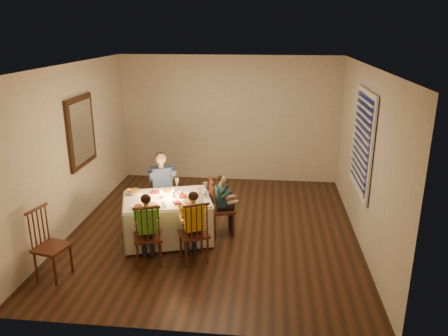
# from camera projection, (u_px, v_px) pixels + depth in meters

# --- Properties ---
(ground) EXTENTS (5.00, 5.00, 0.00)m
(ground) POSITION_uv_depth(u_px,v_px,m) (214.00, 229.00, 7.07)
(ground) COLOR black
(ground) RESTS_ON ground
(wall_left) EXTENTS (0.02, 5.00, 2.60)m
(wall_left) POSITION_uv_depth(u_px,v_px,m) (73.00, 148.00, 6.89)
(wall_left) COLOR beige
(wall_left) RESTS_ON ground
(wall_right) EXTENTS (0.02, 5.00, 2.60)m
(wall_right) POSITION_uv_depth(u_px,v_px,m) (365.00, 157.00, 6.44)
(wall_right) COLOR beige
(wall_right) RESTS_ON ground
(wall_back) EXTENTS (4.50, 0.02, 2.60)m
(wall_back) POSITION_uv_depth(u_px,v_px,m) (229.00, 119.00, 9.03)
(wall_back) COLOR beige
(wall_back) RESTS_ON ground
(ceiling) EXTENTS (5.00, 5.00, 0.00)m
(ceiling) POSITION_uv_depth(u_px,v_px,m) (213.00, 65.00, 6.26)
(ceiling) COLOR white
(ceiling) RESTS_ON wall_back
(dining_table) EXTENTS (1.52, 1.29, 0.65)m
(dining_table) POSITION_uv_depth(u_px,v_px,m) (167.00, 210.00, 6.62)
(dining_table) COLOR white
(dining_table) RESTS_ON ground
(chair_adult) EXTENTS (0.49, 0.48, 0.92)m
(chair_adult) POSITION_uv_depth(u_px,v_px,m) (164.00, 220.00, 7.40)
(chair_adult) COLOR #39160F
(chair_adult) RESTS_ON ground
(chair_near_left) EXTENTS (0.47, 0.46, 0.92)m
(chair_near_left) POSITION_uv_depth(u_px,v_px,m) (150.00, 263.00, 6.06)
(chair_near_left) COLOR #39160F
(chair_near_left) RESTS_ON ground
(chair_near_right) EXTENTS (0.50, 0.49, 0.92)m
(chair_near_right) POSITION_uv_depth(u_px,v_px,m) (194.00, 260.00, 6.13)
(chair_near_right) COLOR #39160F
(chair_near_right) RESTS_ON ground
(chair_end) EXTENTS (0.46, 0.47, 0.92)m
(chair_end) POSITION_uv_depth(u_px,v_px,m) (222.00, 233.00, 6.94)
(chair_end) COLOR #39160F
(chair_end) RESTS_ON ground
(chair_extra) EXTENTS (0.46, 0.47, 0.96)m
(chair_extra) POSITION_uv_depth(u_px,v_px,m) (56.00, 276.00, 5.75)
(chair_extra) COLOR #39160F
(chair_extra) RESTS_ON ground
(adult) EXTENTS (0.54, 0.52, 1.19)m
(adult) POSITION_uv_depth(u_px,v_px,m) (164.00, 220.00, 7.40)
(adult) COLOR navy
(adult) RESTS_ON ground
(child_green) EXTENTS (0.42, 0.40, 1.04)m
(child_green) POSITION_uv_depth(u_px,v_px,m) (150.00, 263.00, 6.06)
(child_green) COLOR green
(child_green) RESTS_ON ground
(child_yellow) EXTENTS (0.44, 0.43, 1.05)m
(child_yellow) POSITION_uv_depth(u_px,v_px,m) (194.00, 260.00, 6.13)
(child_yellow) COLOR gold
(child_yellow) RESTS_ON ground
(child_teal) EXTENTS (0.35, 0.37, 0.97)m
(child_teal) POSITION_uv_depth(u_px,v_px,m) (222.00, 233.00, 6.94)
(child_teal) COLOR #1B3B45
(child_teal) RESTS_ON ground
(setting_adult) EXTENTS (0.32, 0.32, 0.02)m
(setting_adult) POSITION_uv_depth(u_px,v_px,m) (167.00, 191.00, 6.79)
(setting_adult) COLOR white
(setting_adult) RESTS_ON dining_table
(setting_green) EXTENTS (0.32, 0.32, 0.02)m
(setting_green) POSITION_uv_depth(u_px,v_px,m) (151.00, 206.00, 6.25)
(setting_green) COLOR white
(setting_green) RESTS_ON dining_table
(setting_yellow) EXTENTS (0.32, 0.32, 0.02)m
(setting_yellow) POSITION_uv_depth(u_px,v_px,m) (189.00, 202.00, 6.37)
(setting_yellow) COLOR white
(setting_yellow) RESTS_ON dining_table
(setting_teal) EXTENTS (0.32, 0.32, 0.02)m
(setting_teal) POSITION_uv_depth(u_px,v_px,m) (195.00, 196.00, 6.62)
(setting_teal) COLOR white
(setting_teal) RESTS_ON dining_table
(candle_left) EXTENTS (0.06, 0.06, 0.10)m
(candle_left) POSITION_uv_depth(u_px,v_px,m) (162.00, 195.00, 6.53)
(candle_left) COLOR white
(candle_left) RESTS_ON dining_table
(candle_right) EXTENTS (0.06, 0.06, 0.10)m
(candle_right) POSITION_uv_depth(u_px,v_px,m) (173.00, 194.00, 6.56)
(candle_right) COLOR white
(candle_right) RESTS_ON dining_table
(squash) EXTENTS (0.09, 0.09, 0.09)m
(squash) POSITION_uv_depth(u_px,v_px,m) (128.00, 191.00, 6.70)
(squash) COLOR yellow
(squash) RESTS_ON dining_table
(orange_fruit) EXTENTS (0.08, 0.08, 0.08)m
(orange_fruit) POSITION_uv_depth(u_px,v_px,m) (181.00, 193.00, 6.63)
(orange_fruit) COLOR orange
(orange_fruit) RESTS_ON dining_table
(serving_bowl) EXTENTS (0.24, 0.24, 0.06)m
(serving_bowl) POSITION_uv_depth(u_px,v_px,m) (134.00, 192.00, 6.70)
(serving_bowl) COLOR white
(serving_bowl) RESTS_ON dining_table
(wall_mirror) EXTENTS (0.06, 0.95, 1.15)m
(wall_mirror) POSITION_uv_depth(u_px,v_px,m) (81.00, 132.00, 7.11)
(wall_mirror) COLOR black
(wall_mirror) RESTS_ON wall_left
(window_blinds) EXTENTS (0.07, 1.34, 1.54)m
(window_blinds) POSITION_uv_depth(u_px,v_px,m) (362.00, 142.00, 6.47)
(window_blinds) COLOR #0C1133
(window_blinds) RESTS_ON wall_right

